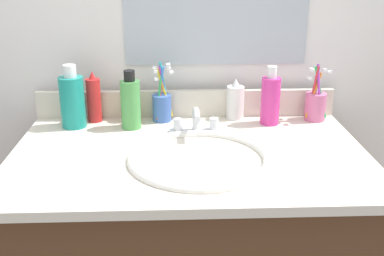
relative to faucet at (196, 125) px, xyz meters
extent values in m
cube|color=beige|center=(-0.03, -0.14, -0.04)|extent=(0.99, 0.63, 0.03)
cube|color=beige|center=(-0.03, 0.17, 0.02)|extent=(0.99, 0.02, 0.09)
cube|color=white|center=(-0.03, 0.23, -0.23)|extent=(2.09, 0.04, 1.30)
torus|color=white|center=(0.00, -0.19, -0.02)|extent=(0.39, 0.39, 0.02)
ellipsoid|color=white|center=(0.00, -0.19, -0.07)|extent=(0.33, 0.33, 0.11)
cylinder|color=#B2B5BA|center=(0.00, -0.19, -0.10)|extent=(0.04, 0.04, 0.01)
cube|color=silver|center=(0.00, 0.01, -0.02)|extent=(0.16, 0.05, 0.01)
cylinder|color=silver|center=(0.00, 0.01, 0.01)|extent=(0.02, 0.02, 0.06)
cylinder|color=silver|center=(0.00, -0.03, 0.04)|extent=(0.02, 0.09, 0.02)
cylinder|color=silver|center=(-0.05, 0.01, 0.00)|extent=(0.03, 0.03, 0.04)
cylinder|color=silver|center=(0.06, 0.01, 0.00)|extent=(0.03, 0.03, 0.04)
cylinder|color=white|center=(0.14, 0.14, 0.03)|extent=(0.06, 0.06, 0.11)
cone|color=white|center=(0.14, 0.14, 0.09)|extent=(0.03, 0.03, 0.03)
cylinder|color=red|center=(-0.33, 0.13, 0.04)|extent=(0.05, 0.05, 0.14)
cone|color=red|center=(-0.33, 0.13, 0.13)|extent=(0.02, 0.02, 0.03)
cylinder|color=teal|center=(-0.38, 0.08, 0.05)|extent=(0.08, 0.08, 0.16)
cylinder|color=white|center=(-0.38, 0.08, 0.15)|extent=(0.04, 0.04, 0.04)
cylinder|color=#4C9E4C|center=(-0.20, 0.06, 0.05)|extent=(0.06, 0.06, 0.15)
cylinder|color=black|center=(-0.20, 0.06, 0.14)|extent=(0.03, 0.03, 0.03)
cylinder|color=#D8338C|center=(0.24, 0.09, 0.05)|extent=(0.06, 0.06, 0.15)
cylinder|color=white|center=(0.24, 0.09, 0.14)|extent=(0.03, 0.03, 0.04)
cylinder|color=gold|center=(-0.21, 0.13, 0.01)|extent=(0.04, 0.04, 0.08)
cylinder|color=gold|center=(-0.21, 0.13, 0.06)|extent=(0.02, 0.02, 0.02)
cylinder|color=#D16693|center=(0.40, 0.12, 0.02)|extent=(0.07, 0.07, 0.09)
cylinder|color=green|center=(0.41, 0.11, 0.07)|extent=(0.05, 0.03, 0.17)
cube|color=white|center=(0.43, 0.10, 0.14)|extent=(0.01, 0.02, 0.01)
cylinder|color=#D8333F|center=(0.39, 0.12, 0.07)|extent=(0.03, 0.01, 0.17)
cube|color=white|center=(0.38, 0.12, 0.14)|extent=(0.01, 0.02, 0.01)
cylinder|color=blue|center=(0.40, 0.13, 0.07)|extent=(0.01, 0.03, 0.17)
cube|color=white|center=(0.40, 0.14, 0.14)|extent=(0.01, 0.02, 0.01)
cylinder|color=orange|center=(0.39, 0.11, 0.06)|extent=(0.05, 0.03, 0.15)
cube|color=white|center=(0.37, 0.10, 0.12)|extent=(0.01, 0.02, 0.01)
cylinder|color=#B23FBF|center=(0.40, 0.10, 0.07)|extent=(0.02, 0.04, 0.18)
cube|color=white|center=(0.41, 0.09, 0.15)|extent=(0.01, 0.02, 0.01)
cylinder|color=#3F66B7|center=(-0.11, 0.13, 0.02)|extent=(0.06, 0.06, 0.09)
cylinder|color=blue|center=(-0.11, 0.14, 0.07)|extent=(0.04, 0.05, 0.17)
cube|color=white|center=(-0.13, 0.16, 0.14)|extent=(0.01, 0.02, 0.01)
cylinder|color=yellow|center=(-0.10, 0.13, 0.07)|extent=(0.05, 0.01, 0.16)
cube|color=white|center=(-0.07, 0.13, 0.13)|extent=(0.01, 0.02, 0.01)
cylinder|color=#B23FBF|center=(-0.10, 0.13, 0.07)|extent=(0.04, 0.02, 0.17)
cube|color=white|center=(-0.08, 0.13, 0.14)|extent=(0.01, 0.02, 0.01)
cylinder|color=#26B2B2|center=(-0.10, 0.13, 0.08)|extent=(0.03, 0.02, 0.19)
cube|color=white|center=(-0.08, 0.13, 0.16)|extent=(0.01, 0.02, 0.01)
cylinder|color=#D8333F|center=(-0.11, 0.12, 0.06)|extent=(0.03, 0.04, 0.15)
cube|color=white|center=(-0.12, 0.10, 0.12)|extent=(0.01, 0.02, 0.01)
cylinder|color=green|center=(-0.11, 0.12, 0.07)|extent=(0.03, 0.04, 0.17)
cube|color=white|center=(-0.12, 0.11, 0.14)|extent=(0.01, 0.02, 0.01)
camera|label=1|loc=(-0.07, -1.35, 0.50)|focal=44.38mm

